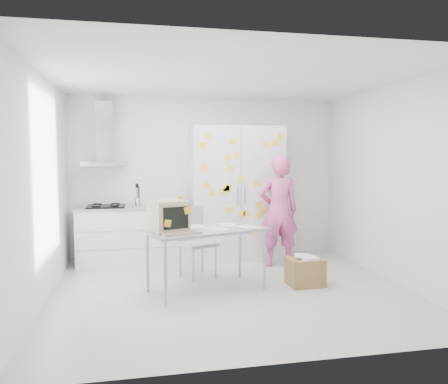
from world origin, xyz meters
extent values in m
cube|color=silver|center=(0.00, 0.00, -0.01)|extent=(4.50, 4.00, 0.02)
cube|color=white|center=(0.00, 2.00, 1.35)|extent=(4.50, 0.02, 2.70)
cube|color=white|center=(-2.25, 0.00, 1.35)|extent=(0.02, 4.00, 2.70)
cube|color=white|center=(2.25, 0.00, 1.35)|extent=(0.02, 4.00, 2.70)
cube|color=white|center=(0.00, 0.00, 2.70)|extent=(4.50, 4.00, 0.02)
cube|color=white|center=(-1.20, 1.70, 0.44)|extent=(1.80, 0.60, 0.88)
cube|color=gray|center=(-1.20, 1.40, 0.58)|extent=(1.76, 0.01, 0.01)
cube|color=gray|center=(-1.20, 1.40, 0.30)|extent=(1.76, 0.01, 0.01)
cube|color=#9E9E99|center=(-1.20, 1.70, 0.90)|extent=(1.84, 0.63, 0.04)
cube|color=black|center=(-1.65, 1.70, 0.93)|extent=(0.58, 0.50, 0.03)
cylinder|color=black|center=(-1.79, 1.58, 0.95)|extent=(0.14, 0.14, 0.02)
cylinder|color=black|center=(-1.51, 1.58, 0.95)|extent=(0.14, 0.14, 0.02)
cylinder|color=black|center=(-1.79, 1.82, 0.95)|extent=(0.14, 0.14, 0.02)
cylinder|color=black|center=(-1.51, 1.82, 0.95)|extent=(0.14, 0.14, 0.02)
cylinder|color=silver|center=(-1.15, 1.70, 0.99)|extent=(0.10, 0.10, 0.14)
cylinder|color=black|center=(-1.16, 1.71, 1.09)|extent=(0.01, 0.01, 0.30)
cylinder|color=black|center=(-1.13, 1.69, 1.09)|extent=(0.01, 0.01, 0.30)
cylinder|color=black|center=(-1.15, 1.72, 1.09)|extent=(0.01, 0.01, 0.30)
cube|color=black|center=(-1.16, 1.71, 1.25)|extent=(0.05, 0.01, 0.07)
imported|color=white|center=(-0.50, 1.70, 0.96)|extent=(0.31, 0.31, 0.08)
sphere|color=#B2140F|center=(-0.56, 1.72, 0.99)|extent=(0.08, 0.08, 0.08)
sphere|color=#B2140F|center=(-0.47, 1.65, 0.99)|extent=(0.08, 0.08, 0.08)
sphere|color=#B2140F|center=(-0.43, 1.74, 0.99)|extent=(0.08, 0.08, 0.08)
cylinder|color=yellow|center=(-0.52, 1.72, 1.03)|extent=(0.09, 0.17, 0.10)
cylinder|color=yellow|center=(-0.49, 1.72, 1.03)|extent=(0.04, 0.17, 0.10)
cylinder|color=yellow|center=(-0.47, 1.72, 1.03)|extent=(0.08, 0.17, 0.10)
cube|color=silver|center=(-1.65, 1.75, 1.60)|extent=(0.70, 0.48, 0.07)
cube|color=silver|center=(-1.65, 1.87, 2.10)|extent=(0.26, 0.24, 0.95)
cube|color=silver|center=(0.45, 1.68, 1.10)|extent=(1.50, 0.65, 2.20)
cube|color=slate|center=(0.45, 1.35, 1.10)|extent=(0.01, 0.01, 2.16)
cube|color=silver|center=(0.39, 1.34, 1.10)|extent=(0.02, 0.02, 0.30)
cube|color=silver|center=(0.51, 1.34, 1.10)|extent=(0.02, 0.02, 0.30)
cube|color=yellow|center=(0.86, 1.34, 1.90)|extent=(0.10, 0.00, 0.10)
cube|color=yellow|center=(1.01, 1.34, 1.93)|extent=(0.12, 0.00, 0.12)
cube|color=yellow|center=(1.12, 1.34, 1.05)|extent=(0.12, 0.00, 0.12)
cube|color=yellow|center=(0.22, 1.34, 1.21)|extent=(0.10, 0.00, 0.10)
cube|color=yellow|center=(0.46, 1.34, 1.35)|extent=(0.12, 0.00, 0.12)
cube|color=yellow|center=(0.83, 1.34, 0.86)|extent=(0.12, 0.00, 0.12)
cube|color=yellow|center=(0.25, 1.34, 0.87)|extent=(0.10, 0.00, 0.10)
cube|color=yellow|center=(0.32, 1.34, 1.95)|extent=(0.12, 0.00, 0.12)
cube|color=yellow|center=(0.54, 1.34, 0.81)|extent=(0.12, 0.00, 0.12)
cube|color=yellow|center=(0.86, 1.34, 1.19)|extent=(0.12, 0.00, 0.12)
cube|color=yellow|center=(0.74, 1.34, 0.94)|extent=(0.10, 0.00, 0.10)
cube|color=yellow|center=(0.24, 1.34, 1.69)|extent=(0.12, 0.00, 0.12)
cube|color=yellow|center=(-0.01, 1.34, 1.15)|extent=(0.10, 0.00, 0.10)
cube|color=yellow|center=(-0.10, 1.34, 1.26)|extent=(0.10, 0.00, 0.10)
cube|color=yellow|center=(-0.16, 1.34, 1.89)|extent=(0.11, 0.00, 0.11)
cube|color=yellow|center=(0.38, 1.34, 0.59)|extent=(0.10, 0.00, 0.10)
cube|color=yellow|center=(0.25, 1.34, 1.22)|extent=(0.11, 0.00, 0.11)
cube|color=yellow|center=(0.99, 1.34, 0.59)|extent=(0.11, 0.00, 0.11)
cube|color=yellow|center=(1.09, 1.34, 2.03)|extent=(0.10, 0.00, 0.10)
cube|color=yellow|center=(0.28, 1.34, 1.53)|extent=(0.10, 0.00, 0.10)
cube|color=yellow|center=(0.17, 1.34, 1.16)|extent=(0.11, 0.00, 0.11)
cube|color=yellow|center=(0.63, 1.34, 0.52)|extent=(0.10, 0.00, 0.10)
cube|color=yellow|center=(-0.07, 1.34, 2.03)|extent=(0.10, 0.00, 0.10)
cube|color=yellow|center=(-0.13, 1.34, 1.54)|extent=(0.12, 0.00, 0.12)
cube|color=yellow|center=(0.76, 1.34, 0.77)|extent=(0.11, 0.00, 0.11)
cube|color=yellow|center=(0.37, 1.34, 1.73)|extent=(0.11, 0.00, 0.11)
cube|color=yellow|center=(0.72, 1.34, 1.28)|extent=(0.11, 0.00, 0.11)
cube|color=yellow|center=(0.47, 1.34, 0.80)|extent=(0.11, 0.00, 0.11)
imported|color=#D95497|center=(0.99, 1.10, 0.87)|extent=(0.65, 0.45, 1.73)
cube|color=gray|center=(-0.31, 0.07, 0.79)|extent=(1.64, 1.16, 0.03)
cylinder|color=#9D9DA1|center=(-0.86, -0.43, 0.38)|extent=(0.05, 0.05, 0.77)
cylinder|color=#9D9DA1|center=(0.43, -0.02, 0.38)|extent=(0.05, 0.05, 0.77)
cylinder|color=#9D9DA1|center=(-1.05, 0.16, 0.38)|extent=(0.05, 0.05, 0.77)
cylinder|color=#9D9DA1|center=(0.25, 0.57, 0.38)|extent=(0.05, 0.05, 0.77)
cube|color=tan|center=(-0.79, 0.00, 0.99)|extent=(0.51, 0.53, 0.38)
cube|color=tan|center=(-0.72, -0.21, 0.99)|extent=(0.37, 0.13, 0.34)
cube|color=black|center=(-0.72, -0.22, 0.99)|extent=(0.31, 0.10, 0.27)
cube|color=gold|center=(-0.82, -0.26, 0.94)|extent=(0.09, 0.03, 0.10)
cube|color=gold|center=(-0.57, -0.18, 1.08)|extent=(0.10, 0.03, 0.10)
cube|color=tan|center=(-0.66, -0.24, 0.82)|extent=(0.49, 0.29, 0.03)
cube|color=gray|center=(-0.66, -0.24, 0.83)|extent=(0.44, 0.24, 0.01)
cube|color=silver|center=(-0.19, 0.05, 0.80)|extent=(0.36, 0.39, 0.00)
cube|color=silver|center=(0.01, 0.30, 0.81)|extent=(0.24, 0.33, 0.00)
cube|color=silver|center=(0.23, 0.07, 0.81)|extent=(0.33, 0.38, 0.00)
cube|color=silver|center=(-0.42, 0.25, 0.81)|extent=(0.27, 0.35, 0.00)
cube|color=#A9AAA7|center=(-0.34, 0.69, 0.48)|extent=(0.59, 0.59, 0.04)
cube|color=#A9AAA7|center=(-0.42, 0.88, 0.75)|extent=(0.41, 0.20, 0.49)
cylinder|color=#A6A5AA|center=(-0.43, 0.45, 0.23)|extent=(0.04, 0.04, 0.46)
cylinder|color=#A6A5AA|center=(-0.10, 0.59, 0.23)|extent=(0.04, 0.04, 0.46)
cylinder|color=#A6A5AA|center=(-0.58, 0.78, 0.23)|extent=(0.04, 0.04, 0.46)
cylinder|color=#A6A5AA|center=(-0.24, 0.93, 0.23)|extent=(0.04, 0.04, 0.46)
cube|color=olive|center=(1.02, 0.03, 0.18)|extent=(0.46, 0.37, 0.36)
cube|color=silver|center=(1.04, 0.02, 0.38)|extent=(0.26, 0.32, 0.03)
cube|color=silver|center=(0.99, 0.07, 0.40)|extent=(0.26, 0.31, 0.00)
camera|label=1|loc=(-1.16, -5.35, 1.75)|focal=35.00mm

